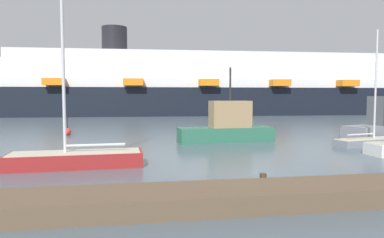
% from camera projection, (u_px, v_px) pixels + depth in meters
% --- Properties ---
extents(ground_plane, '(600.00, 600.00, 0.00)m').
position_uv_depth(ground_plane, '(239.00, 176.00, 15.15)').
color(ground_plane, '#4C5B66').
extents(dock_pier, '(23.94, 2.37, 0.73)m').
position_uv_depth(dock_pier, '(276.00, 195.00, 11.17)').
color(dock_pier, brown).
rests_on(dock_pier, ground_plane).
extents(sailboat_0, '(5.56, 2.45, 8.08)m').
position_uv_depth(sailboat_0, '(369.00, 140.00, 24.32)').
color(sailboat_0, gray).
rests_on(sailboat_0, ground_plane).
extents(sailboat_2, '(6.45, 2.08, 11.45)m').
position_uv_depth(sailboat_2, '(76.00, 156.00, 16.93)').
color(sailboat_2, maroon).
rests_on(sailboat_2, ground_plane).
extents(fishing_boat_0, '(7.37, 2.53, 5.66)m').
position_uv_depth(fishing_boat_0, '(227.00, 127.00, 26.48)').
color(fishing_boat_0, '#2D6B51').
rests_on(fishing_boat_0, ground_plane).
extents(fishing_boat_1, '(7.81, 4.46, 6.10)m').
position_uv_depth(fishing_boat_1, '(384.00, 124.00, 28.33)').
color(fishing_boat_1, gray).
rests_on(fishing_boat_1, ground_plane).
extents(channel_buoy_1, '(0.64, 0.64, 1.67)m').
position_uv_depth(channel_buoy_1, '(68.00, 132.00, 30.76)').
color(channel_buoy_1, red).
rests_on(channel_buoy_1, ground_plane).
extents(cruise_ship, '(91.03, 16.89, 16.04)m').
position_uv_depth(cruise_ship, '(202.00, 87.00, 65.69)').
color(cruise_ship, black).
rests_on(cruise_ship, ground_plane).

